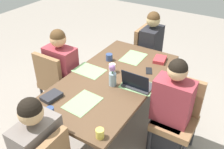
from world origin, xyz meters
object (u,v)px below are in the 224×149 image
person_far_left_near (170,113)px  coffee_mug_near_left (50,112)px  dining_table (112,84)px  book_blue_cover (52,96)px  chair_head_left_left_far (147,53)px  coffee_mug_near_right (112,68)px  chair_far_left_near (178,113)px  phone_black (149,71)px  book_red_cover (160,60)px  person_near_left_mid (63,76)px  person_head_left_left_far (150,54)px  laptop_far_left_near (137,84)px  coffee_mug_centre_left (100,133)px  chair_near_left_mid (56,80)px  coffee_mug_centre_right (109,57)px  flower_vase (112,74)px

person_far_left_near → coffee_mug_near_left: bearing=-45.0°
dining_table → book_blue_cover: bearing=-27.4°
chair_head_left_left_far → coffee_mug_near_right: (1.14, 0.04, 0.31)m
chair_far_left_near → coffee_mug_near_right: (-0.00, -0.85, 0.31)m
person_far_left_near → chair_far_left_near: bearing=141.2°
coffee_mug_near_left → coffee_mug_near_right: bearing=174.8°
book_blue_cover → phone_black: book_blue_cover is taller
book_red_cover → book_blue_cover: (1.30, -0.64, 0.00)m
person_near_left_mid → person_head_left_left_far: 1.41m
laptop_far_left_near → phone_black: bearing=-175.4°
person_head_left_left_far → coffee_mug_centre_left: person_head_left_left_far is taller
chair_near_left_mid → phone_black: bearing=111.9°
person_far_left_near → coffee_mug_centre_right: bearing=-107.1°
person_head_left_left_far → coffee_mug_centre_right: person_head_left_left_far is taller
person_head_left_left_far → flower_vase: bearing=5.0°
laptop_far_left_near → coffee_mug_centre_right: (-0.35, -0.58, -0.00)m
chair_far_left_near → coffee_mug_near_left: size_ratio=10.01×
flower_vase → coffee_mug_near_right: (-0.23, -0.15, -0.09)m
coffee_mug_near_right → coffee_mug_centre_left: coffee_mug_near_right is taller
chair_head_left_left_far → book_blue_cover: 1.93m
chair_far_left_near → person_head_left_left_far: (-1.08, -0.82, 0.03)m
chair_far_left_near → laptop_far_left_near: size_ratio=2.81×
coffee_mug_near_left → coffee_mug_centre_right: size_ratio=1.03×
person_far_left_near → coffee_mug_near_left: person_far_left_near is taller
person_near_left_mid → phone_black: 1.15m
chair_far_left_near → coffee_mug_near_left: chair_far_left_near is taller
flower_vase → laptop_far_left_near: flower_vase is taller
person_near_left_mid → flower_vase: 0.92m
person_near_left_mid → book_blue_cover: (0.63, 0.43, 0.25)m
laptop_far_left_near → book_red_cover: 0.67m
coffee_mug_centre_left → phone_black: (-1.18, -0.09, -0.04)m
book_red_cover → dining_table: bearing=-34.7°
book_blue_cover → coffee_mug_centre_left: bearing=82.0°
coffee_mug_centre_left → phone_black: 1.19m
dining_table → person_near_left_mid: 0.78m
dining_table → book_blue_cover: book_blue_cover is taller
coffee_mug_near_left → coffee_mug_centre_left: coffee_mug_near_left is taller
person_head_left_left_far → coffee_mug_near_left: 2.05m
person_far_left_near → coffee_mug_near_right: bearing=-95.6°
chair_near_left_mid → book_red_cover: bearing=123.4°
person_far_left_near → coffee_mug_near_right: size_ratio=11.29×
person_near_left_mid → book_blue_cover: 0.80m
laptop_far_left_near → coffee_mug_near_left: (0.82, -0.48, 0.00)m
chair_far_left_near → coffee_mug_centre_right: chair_far_left_near is taller
person_near_left_mid → coffee_mug_near_left: person_near_left_mid is taller
chair_near_left_mid → book_blue_cover: bearing=41.8°
laptop_far_left_near → book_blue_cover: bearing=-46.4°
dining_table → coffee_mug_near_right: 0.19m
dining_table → chair_far_left_near: 0.81m
flower_vase → coffee_mug_centre_right: flower_vase is taller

